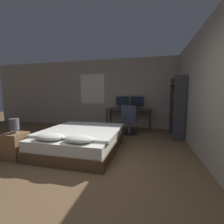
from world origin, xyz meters
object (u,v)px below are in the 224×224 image
Objects in this scene: bed at (81,139)px; monitor_left at (122,101)px; desk at (129,111)px; bedside_lamp at (14,125)px; monitor_right at (137,102)px; office_chair at (129,122)px; nightstand at (16,146)px; bookshelf at (178,105)px; computer_mouse at (136,109)px; keyboard at (128,109)px.

monitor_left is at bearing 78.43° from bed.
desk reaches higher than bed.
monitor_left reaches higher than bedside_lamp.
monitor_right is (0.28, 0.21, 0.35)m from desk.
bed is at bearing -119.29° from office_chair.
bed reaches higher than nightstand.
bookshelf reaches higher than desk.
bookshelf reaches higher than monitor_left.
bedside_lamp is 4.23× the size of computer_mouse.
monitor_right is at bearing 56.98° from nightstand.
monitor_right is (2.19, 3.37, 0.77)m from nightstand.
monitor_left is at bearing 142.41° from computer_mouse.
desk is (1.90, 3.15, 0.43)m from nightstand.
keyboard is at bearing 69.46° from bed.
keyboard is at bearing 157.65° from bookshelf.
desk is 4.67× the size of keyboard.
desk is 3.37× the size of monitor_right.
desk is 23.64× the size of computer_mouse.
bedside_lamp is 3.66m from computer_mouse.
bed is at bearing 35.09° from nightstand.
monitor_left reaches higher than nightstand.
office_chair is 0.53× the size of bookshelf.
keyboard is at bearing 180.00° from computer_mouse.
monitor_left is at bearing 64.28° from nightstand.
nightstand is 1.06× the size of monitor_left.
bookshelf is at bearing -4.29° from office_chair.
bedside_lamp is 4.16m from bookshelf.
desk reaches higher than nightstand.
keyboard is at bearing 101.62° from office_chair.
monitor_left is 2.12m from bookshelf.
nightstand is 3.82m from monitor_left.
nightstand is at bearing -126.44° from computer_mouse.
desk is at bearing -142.96° from monitor_right.
monitor_left is at bearing 142.96° from desk.
office_chair is at bearing -67.64° from monitor_left.
computer_mouse is (2.17, 2.94, 0.54)m from nightstand.
desk is 0.50m from monitor_right.
desk is 1.79m from bookshelf.
bookshelf is at bearing -30.06° from monitor_left.
bed is at bearing -101.57° from monitor_left.
bed is 6.76× the size of bedside_lamp.
nightstand is at bearing -122.92° from keyboard.
bedside_lamp reaches higher than bed.
nightstand is at bearing -121.14° from desk.
monitor_right is 0.57m from keyboard.
nightstand is at bearing -123.02° from monitor_right.
monitor_right reaches higher than bedside_lamp.
nightstand is 4.09m from monitor_right.
bedside_lamp is at bearing -122.92° from keyboard.
bookshelf is at bearing -26.42° from computer_mouse.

